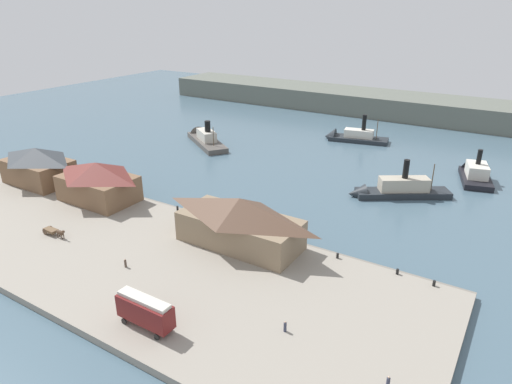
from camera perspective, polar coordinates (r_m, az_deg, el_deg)
ground_plane at (r=97.84m, az=-7.13°, el=-2.14°), size 320.00×320.00×0.00m
quay_promenade at (r=83.65m, az=-16.63°, el=-7.06°), size 110.00×36.00×1.20m
seawall_edge at (r=95.15m, az=-8.49°, el=-2.63°), size 110.00×0.80×1.00m
ferry_shed_west_terminal at (r=118.31m, az=-25.75°, el=3.05°), size 16.20×10.18×8.59m
ferry_shed_east_terminal at (r=102.66m, az=-19.27°, el=1.29°), size 16.37×10.59×8.57m
ferry_shed_central_terminal at (r=79.01m, az=-2.04°, el=-3.69°), size 21.99×9.96×8.84m
street_tram at (r=62.58m, az=-13.77°, el=-14.23°), size 8.32×2.60×4.55m
horse_cart at (r=91.15m, az=-24.03°, el=-4.53°), size 5.67×1.50×1.87m
pedestrian_at_waters_edge at (r=61.45m, az=3.68°, el=-16.54°), size 0.39×0.39×1.59m
pedestrian_standing_center at (r=77.05m, az=-16.10°, el=-8.61°), size 0.37×0.37×1.51m
pedestrian_walking_west at (r=56.29m, az=16.26°, el=-22.00°), size 0.41×0.41×1.66m
mooring_post_west at (r=75.82m, az=17.35°, el=-9.53°), size 0.44×0.44×0.90m
mooring_post_center_west at (r=74.78m, az=21.48°, el=-10.63°), size 0.44×0.44×0.90m
mooring_post_east at (r=94.93m, az=-9.84°, el=-2.02°), size 0.44×0.44×0.90m
mooring_post_center_east at (r=77.81m, az=10.22°, el=-7.89°), size 0.44×0.44×0.90m
ferry_mid_harbor at (r=145.30m, az=-6.58°, el=6.79°), size 23.49×18.73×9.84m
ferry_approaching_east at (r=149.25m, az=11.72°, el=6.83°), size 20.72×9.91×10.81m
ferry_moored_west at (r=107.43m, az=16.88°, el=0.26°), size 21.79×16.46×10.25m
ferry_departing_north at (r=125.89m, az=25.81°, el=2.15°), size 9.88×16.61×10.27m
far_headland at (r=190.83m, az=14.21°, el=10.87°), size 180.00×24.00×8.00m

